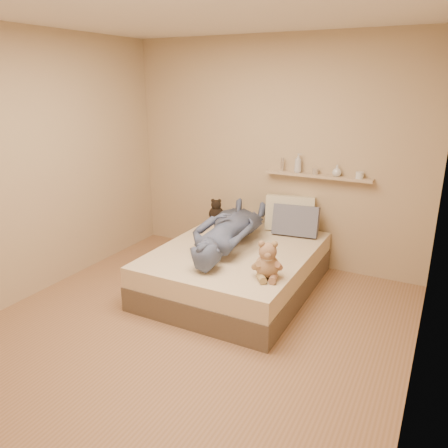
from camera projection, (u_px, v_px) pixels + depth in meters
The scene contains 10 objects.
room at pixel (186, 187), 3.47m from camera, with size 3.80×3.80×3.80m.
bed at pixel (236, 269), 4.59m from camera, with size 1.50×1.90×0.45m.
game_console at pixel (208, 253), 4.01m from camera, with size 0.18×0.10×0.06m.
teddy_bear at pixel (267, 263), 3.80m from camera, with size 0.28×0.29×0.35m.
dark_plush at pixel (216, 212), 5.37m from camera, with size 0.19×0.19×0.29m.
pillow_cream at pixel (290, 213), 5.03m from camera, with size 0.55×0.16×0.40m, color beige.
pillow_grey at pixel (296, 220), 4.87m from camera, with size 0.50×0.14×0.34m, color slate.
person at pixel (228, 229), 4.53m from camera, with size 0.59×1.61×0.38m, color #4A5175.
wall_shelf at pixel (317, 176), 4.84m from camera, with size 1.20×0.12×0.03m, color tan.
shelf_bottles at pixel (319, 168), 4.81m from camera, with size 0.93×0.12×0.22m.
Camera 1 is at (1.84, -2.86, 2.10)m, focal length 35.00 mm.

